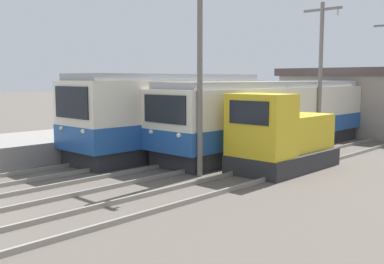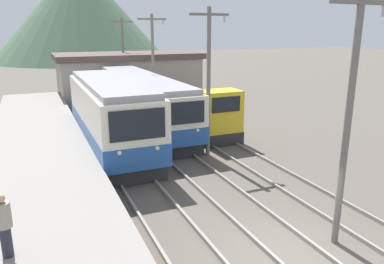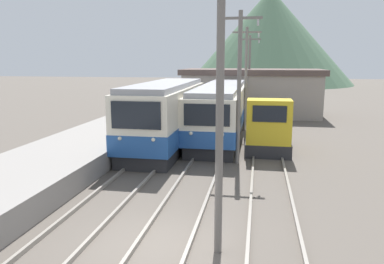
{
  "view_description": "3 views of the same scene",
  "coord_description": "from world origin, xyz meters",
  "views": [
    {
      "loc": [
        12.58,
        -2.98,
        3.55
      ],
      "look_at": [
        0.84,
        9.37,
        1.51
      ],
      "focal_mm": 42.0,
      "sensor_mm": 36.0,
      "label": 1
    },
    {
      "loc": [
        -6.25,
        -7.52,
        6.23
      ],
      "look_at": [
        0.7,
        8.58,
        1.41
      ],
      "focal_mm": 35.0,
      "sensor_mm": 36.0,
      "label": 2
    },
    {
      "loc": [
        2.63,
        -9.12,
        4.98
      ],
      "look_at": [
        -0.72,
        9.68,
        1.32
      ],
      "focal_mm": 35.0,
      "sensor_mm": 36.0,
      "label": 3
    }
  ],
  "objects": [
    {
      "name": "catenary_mast_far",
      "position": [
        1.71,
        17.75,
        3.95
      ],
      "size": [
        2.0,
        0.2,
        7.25
      ],
      "color": "slate",
      "rests_on": "ground"
    },
    {
      "name": "catenary_mast_mid",
      "position": [
        1.71,
        8.87,
        3.95
      ],
      "size": [
        2.0,
        0.2,
        7.25
      ],
      "color": "slate",
      "rests_on": "ground"
    },
    {
      "name": "commuter_train_center",
      "position": [
        0.2,
        15.76,
        1.59
      ],
      "size": [
        2.84,
        14.55,
        3.41
      ],
      "color": "#28282B",
      "rests_on": "ground"
    },
    {
      "name": "commuter_train_left",
      "position": [
        -2.6,
        11.61,
        1.74
      ],
      "size": [
        2.84,
        10.77,
        3.75
      ],
      "color": "#28282B",
      "rests_on": "ground"
    },
    {
      "name": "shunting_locomotive",
      "position": [
        3.2,
        11.88,
        1.21
      ],
      "size": [
        2.4,
        4.76,
        3.0
      ],
      "color": "#28282B",
      "rests_on": "ground"
    }
  ]
}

